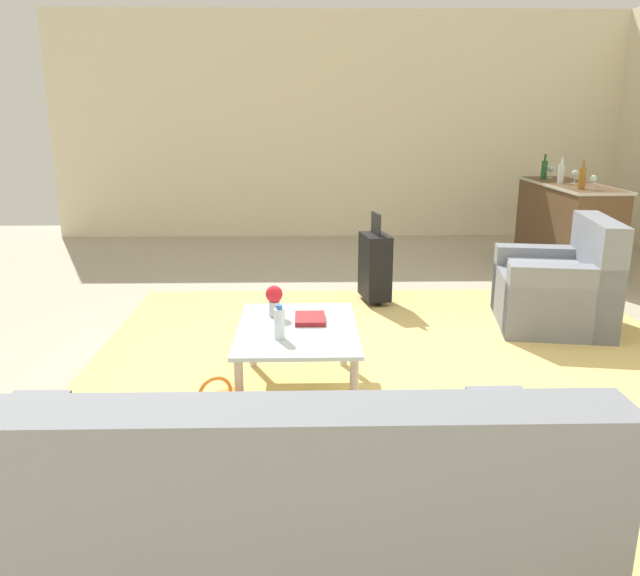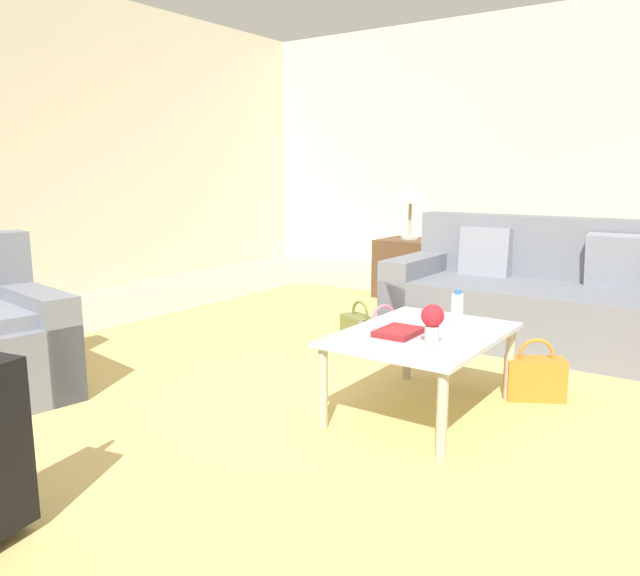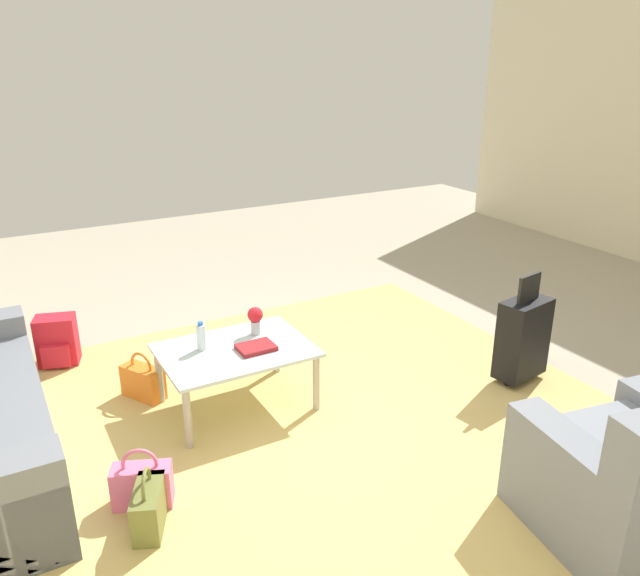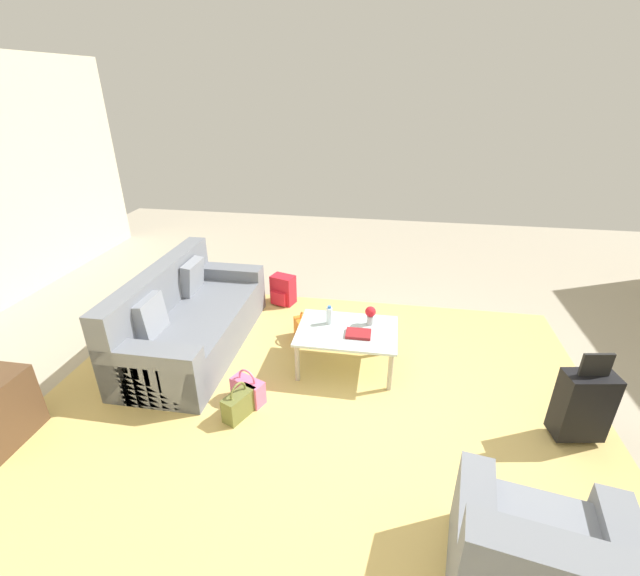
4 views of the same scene
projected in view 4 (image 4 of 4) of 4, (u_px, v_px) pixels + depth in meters
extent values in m
plane|color=#A89E89|center=(382.00, 401.00, 4.03)|extent=(12.00, 12.00, 0.00)
cube|color=tan|center=(316.00, 408.00, 3.94)|extent=(5.20, 4.40, 0.01)
cube|color=slate|center=(197.00, 329.00, 4.78)|extent=(0.97, 2.13, 0.45)
cube|color=slate|center=(162.00, 308.00, 4.73)|extent=(0.22, 2.13, 0.93)
cube|color=slate|center=(226.00, 287.00, 5.59)|extent=(0.97, 0.24, 0.60)
cube|color=slate|center=(152.00, 375.00, 3.91)|extent=(0.97, 0.24, 0.60)
cube|color=gray|center=(192.00, 278.00, 5.06)|extent=(0.17, 0.40, 0.41)
cube|color=gray|center=(150.00, 317.00, 4.21)|extent=(0.15, 0.40, 0.41)
cube|color=slate|center=(470.00, 548.00, 2.46)|extent=(0.34, 0.87, 0.60)
cube|color=gray|center=(547.00, 539.00, 2.31)|extent=(0.79, 0.69, 0.08)
cube|color=silver|center=(347.00, 331.00, 4.35)|extent=(1.01, 0.74, 0.02)
cylinder|color=#ADA899|center=(390.00, 372.00, 4.10)|extent=(0.05, 0.05, 0.42)
cylinder|color=#ADA899|center=(297.00, 363.00, 4.23)|extent=(0.05, 0.05, 0.42)
cylinder|color=#ADA899|center=(391.00, 337.00, 4.66)|extent=(0.05, 0.05, 0.42)
cylinder|color=#ADA899|center=(309.00, 330.00, 4.80)|extent=(0.05, 0.05, 0.42)
cylinder|color=silver|center=(329.00, 316.00, 4.43)|extent=(0.06, 0.06, 0.18)
cylinder|color=#2D6BBC|center=(329.00, 307.00, 4.38)|extent=(0.04, 0.04, 0.02)
cube|color=maroon|center=(358.00, 334.00, 4.25)|extent=(0.25, 0.19, 0.03)
cylinder|color=#B2B7BC|center=(370.00, 320.00, 4.42)|extent=(0.07, 0.07, 0.10)
sphere|color=red|center=(371.00, 312.00, 4.38)|extent=(0.11, 0.11, 0.11)
cube|color=black|center=(583.00, 405.00, 3.47)|extent=(0.43, 0.29, 0.60)
cube|color=black|center=(596.00, 365.00, 3.29)|extent=(0.24, 0.06, 0.20)
cylinder|color=black|center=(589.00, 435.00, 3.61)|extent=(0.03, 0.05, 0.05)
cylinder|color=black|center=(556.00, 435.00, 3.61)|extent=(0.03, 0.05, 0.05)
cube|color=pink|center=(248.00, 391.00, 3.99)|extent=(0.35, 0.25, 0.24)
torus|color=pink|center=(247.00, 379.00, 3.93)|extent=(0.19, 0.10, 0.20)
cube|color=orange|center=(303.00, 331.00, 4.96)|extent=(0.28, 0.35, 0.24)
torus|color=orange|center=(303.00, 320.00, 4.89)|extent=(0.12, 0.18, 0.20)
cube|color=olive|center=(239.00, 405.00, 3.81)|extent=(0.26, 0.35, 0.24)
torus|color=olive|center=(238.00, 392.00, 3.75)|extent=(0.10, 0.19, 0.20)
cube|color=red|center=(283.00, 290.00, 5.76)|extent=(0.35, 0.28, 0.40)
cube|color=red|center=(279.00, 298.00, 5.69)|extent=(0.22, 0.12, 0.18)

